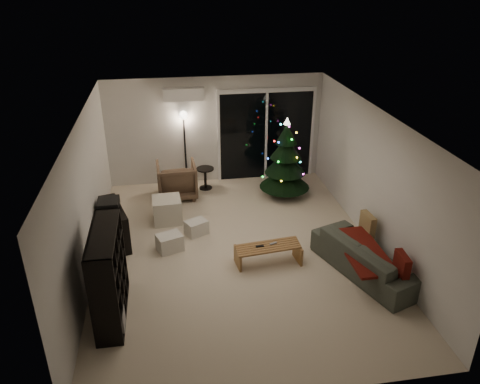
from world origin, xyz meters
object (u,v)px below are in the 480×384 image
object	(u,v)px
bookshelf	(96,276)
sofa	(367,257)
media_cabinet	(111,225)
armchair	(177,180)
coffee_table	(268,255)
christmas_tree	(286,158)

from	to	relation	value
bookshelf	sofa	distance (m)	4.34
media_cabinet	bookshelf	bearing A→B (deg)	-106.12
armchair	sofa	world-z (taller)	armchair
coffee_table	bookshelf	bearing A→B (deg)	-167.72
bookshelf	media_cabinet	distance (m)	2.10
sofa	coffee_table	xyz separation A→B (m)	(-1.58, 0.52, -0.12)
armchair	sofa	distance (m)	4.59
bookshelf	sofa	xyz separation A→B (m)	(4.30, 0.40, -0.40)
media_cabinet	coffee_table	xyz separation A→B (m)	(2.72, -1.16, -0.18)
armchair	sofa	size ratio (longest dim) A/B	0.42
coffee_table	christmas_tree	xyz separation A→B (m)	(0.95, 2.62, 0.73)
coffee_table	media_cabinet	bearing A→B (deg)	150.56
armchair	christmas_tree	xyz separation A→B (m)	(2.39, -0.31, 0.51)
armchair	coffee_table	bearing A→B (deg)	114.32
armchair	media_cabinet	bearing A→B (deg)	52.36
bookshelf	christmas_tree	distance (m)	5.10
bookshelf	armchair	size ratio (longest dim) A/B	1.61
sofa	media_cabinet	bearing A→B (deg)	48.70
media_cabinet	christmas_tree	bearing A→B (deg)	5.61
bookshelf	sofa	bearing A→B (deg)	-10.07
coffee_table	christmas_tree	distance (m)	2.87
bookshelf	christmas_tree	world-z (taller)	christmas_tree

